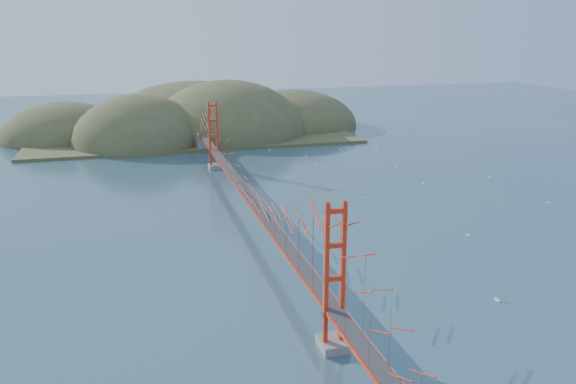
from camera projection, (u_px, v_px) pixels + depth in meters
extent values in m
plane|color=#325765|center=(250.00, 223.00, 70.48)|extent=(320.00, 320.00, 0.00)
cube|color=gray|center=(333.00, 344.00, 42.64)|extent=(2.00, 2.40, 0.70)
cube|color=gray|center=(215.00, 166.00, 98.12)|extent=(2.00, 2.40, 0.70)
cube|color=#AE2813|center=(250.00, 198.00, 69.56)|extent=(1.40, 92.00, 0.16)
cube|color=#AE2813|center=(250.00, 199.00, 69.62)|extent=(1.33, 92.00, 0.24)
cube|color=#38383A|center=(250.00, 197.00, 69.53)|extent=(1.19, 92.00, 0.03)
cube|color=gray|center=(202.00, 142.00, 112.55)|extent=(2.20, 2.60, 3.30)
cube|color=brown|center=(193.00, 134.00, 129.59)|extent=(70.00, 40.00, 0.60)
ellipsoid|color=brown|center=(140.00, 144.00, 119.13)|extent=(28.00, 28.00, 21.00)
ellipsoid|color=brown|center=(228.00, 135.00, 129.89)|extent=(36.00, 36.00, 25.00)
ellipsoid|color=brown|center=(293.00, 126.00, 141.97)|extent=(32.00, 32.00, 18.00)
ellipsoid|color=brown|center=(65.00, 138.00, 126.07)|extent=(28.00, 28.00, 16.00)
ellipsoid|color=brown|center=(194.00, 125.00, 143.12)|extent=(44.00, 44.00, 22.00)
cube|color=white|center=(340.00, 150.00, 112.72)|extent=(0.44, 0.65, 0.11)
cylinder|color=white|center=(340.00, 148.00, 112.62)|extent=(0.02, 0.02, 0.67)
cube|color=white|center=(490.00, 178.00, 91.76)|extent=(0.45, 0.65, 0.11)
cylinder|color=white|center=(490.00, 176.00, 91.67)|extent=(0.02, 0.02, 0.68)
cube|color=white|center=(548.00, 203.00, 78.43)|extent=(0.46, 0.63, 0.11)
cylinder|color=white|center=(549.00, 200.00, 78.33)|extent=(0.02, 0.02, 0.66)
cube|color=white|center=(306.00, 156.00, 107.50)|extent=(0.50, 0.21, 0.09)
cylinder|color=white|center=(306.00, 155.00, 107.43)|extent=(0.01, 0.01, 0.53)
cube|color=white|center=(424.00, 183.00, 88.44)|extent=(0.19, 0.54, 0.10)
cylinder|color=white|center=(424.00, 181.00, 88.35)|extent=(0.02, 0.02, 0.58)
cube|color=white|center=(376.00, 153.00, 110.14)|extent=(0.61, 0.43, 0.11)
cylinder|color=white|center=(376.00, 151.00, 110.05)|extent=(0.02, 0.02, 0.64)
cube|color=white|center=(366.00, 179.00, 90.81)|extent=(0.60, 0.49, 0.11)
cylinder|color=white|center=(366.00, 177.00, 90.72)|extent=(0.02, 0.02, 0.65)
cube|color=white|center=(376.00, 151.00, 112.23)|extent=(0.50, 0.21, 0.09)
cylinder|color=white|center=(376.00, 149.00, 112.16)|extent=(0.01, 0.01, 0.53)
cube|color=white|center=(269.00, 150.00, 112.65)|extent=(0.54, 0.28, 0.09)
cylinder|color=white|center=(269.00, 149.00, 112.57)|extent=(0.02, 0.02, 0.57)
cube|color=white|center=(366.00, 198.00, 80.58)|extent=(0.54, 0.50, 0.10)
cylinder|color=white|center=(366.00, 196.00, 80.50)|extent=(0.02, 0.02, 0.61)
cube|color=white|center=(397.00, 168.00, 98.45)|extent=(0.54, 0.55, 0.11)
cylinder|color=white|center=(397.00, 166.00, 98.36)|extent=(0.02, 0.02, 0.63)
cube|color=white|center=(468.00, 235.00, 66.11)|extent=(0.33, 0.55, 0.10)
cylinder|color=white|center=(468.00, 233.00, 66.03)|extent=(0.02, 0.02, 0.57)
cube|color=white|center=(497.00, 300.00, 50.20)|extent=(0.21, 0.62, 0.11)
cylinder|color=white|center=(498.00, 296.00, 50.10)|extent=(0.02, 0.02, 0.67)
cube|color=white|center=(315.00, 166.00, 99.43)|extent=(0.61, 0.56, 0.11)
cylinder|color=white|center=(316.00, 164.00, 99.33)|extent=(0.02, 0.02, 0.68)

